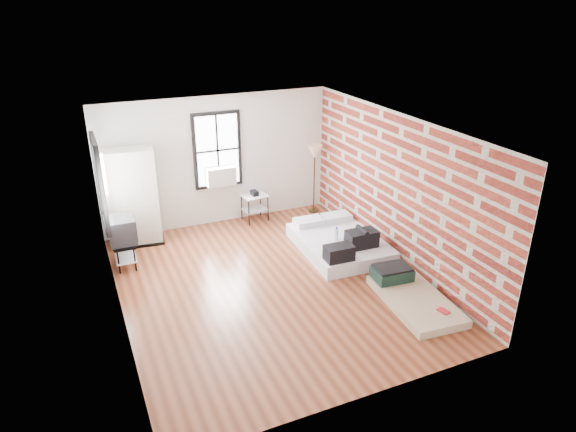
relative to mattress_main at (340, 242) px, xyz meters
name	(u,v)px	position (x,y,z in m)	size (l,w,h in m)	color
ground	(271,285)	(-1.74, -0.66, -0.18)	(6.00, 6.00, 0.00)	#572817
room_shell	(274,184)	(-1.51, -0.30, 1.56)	(5.02, 6.02, 2.80)	silver
mattress_main	(340,242)	(0.00, 0.00, 0.00)	(1.58, 2.09, 0.65)	white
mattress_bare	(410,294)	(0.20, -2.03, -0.07)	(1.07, 1.82, 0.38)	tan
wardrobe	(133,197)	(-3.60, 1.99, 0.81)	(1.07, 0.69, 1.98)	black
side_table	(255,200)	(-1.03, 2.06, 0.30)	(0.58, 0.49, 0.71)	black
floor_lamp	(315,155)	(0.41, 1.99, 1.18)	(0.34, 0.34, 1.59)	#2F240F
tv_stand	(123,232)	(-3.96, 1.09, 0.51)	(0.51, 0.70, 0.97)	black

